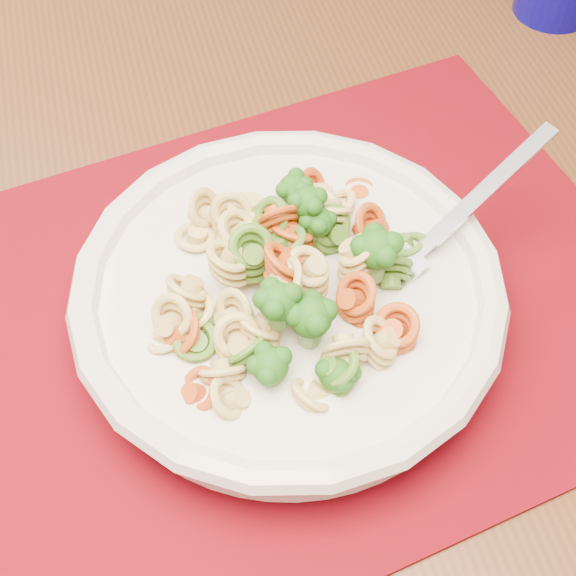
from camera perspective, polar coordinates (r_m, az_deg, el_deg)
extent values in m
cube|color=#472F17|center=(1.25, -13.64, -18.50)|extent=(4.00, 4.00, 0.01)
cube|color=#4D2C15|center=(0.62, 1.41, 3.91)|extent=(1.41, 0.97, 0.04)
cube|color=#61040D|center=(0.55, 0.72, -1.19)|extent=(0.56, 0.48, 0.00)
cylinder|color=beige|center=(0.54, 0.00, -2.21)|extent=(0.12, 0.12, 0.01)
cylinder|color=beige|center=(0.52, 0.00, -0.96)|extent=(0.26, 0.26, 0.03)
torus|color=beige|center=(0.51, 0.00, 0.09)|extent=(0.28, 0.28, 0.02)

